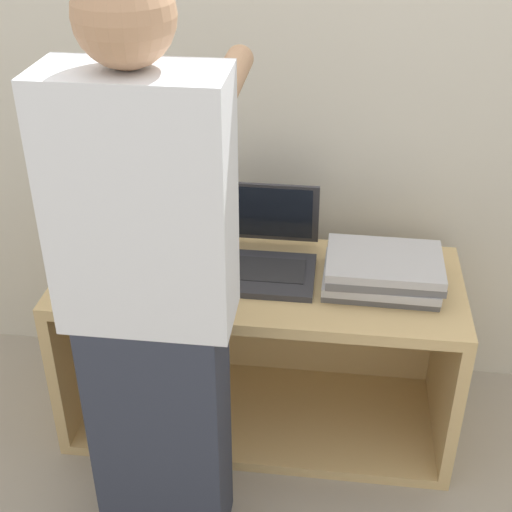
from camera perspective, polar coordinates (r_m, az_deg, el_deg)
The scene contains 7 objects.
ground_plane at distance 2.37m, azimuth -0.56°, elevation -16.88°, with size 12.00×12.00×0.00m, color #9E9384.
wall_back at distance 2.27m, azimuth 1.42°, elevation 16.82°, with size 8.00×0.05×2.40m.
cart at distance 2.40m, azimuth 0.40°, elevation -6.70°, with size 1.24×0.51×0.58m.
laptop_open at distance 2.21m, azimuth 0.42°, elevation 0.24°, with size 0.34×0.34×0.25m.
laptop_stack_left at distance 2.23m, azimuth -9.31°, elevation 0.06°, with size 0.36×0.26×0.10m.
laptop_stack_right at distance 2.15m, azimuth 10.07°, elevation -1.21°, with size 0.35×0.27×0.10m.
person at distance 1.73m, azimuth -8.33°, elevation -3.96°, with size 0.40×0.52×1.55m.
Camera 1 is at (0.22, -1.57, 1.76)m, focal length 50.00 mm.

